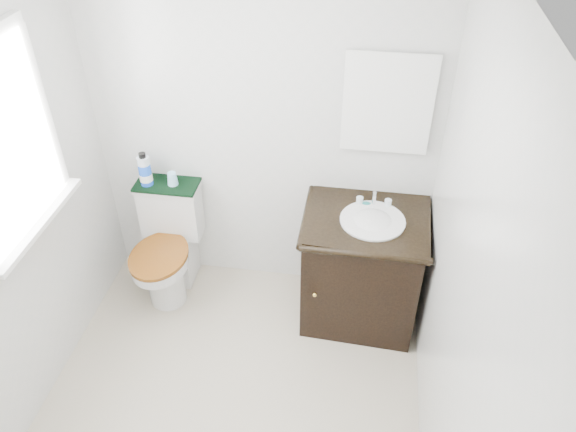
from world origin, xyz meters
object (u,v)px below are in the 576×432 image
(cup, at_px, (172,179))
(trash_bin, at_px, (325,273))
(vanity, at_px, (363,265))
(mouthwash_bottle, at_px, (145,170))
(toilet, at_px, (170,248))

(cup, bearing_deg, trash_bin, 0.67)
(vanity, height_order, mouthwash_bottle, mouthwash_bottle)
(toilet, distance_m, trash_bin, 1.11)
(toilet, bearing_deg, cup, 68.99)
(cup, bearing_deg, toilet, -111.01)
(trash_bin, xyz_separation_m, cup, (-1.04, -0.01, 0.71))
(toilet, height_order, mouthwash_bottle, mouthwash_bottle)
(mouthwash_bottle, xyz_separation_m, cup, (0.17, 0.02, -0.06))
(toilet, relative_size, trash_bin, 2.82)
(vanity, xyz_separation_m, cup, (-1.29, 0.18, 0.42))
(toilet, height_order, vanity, vanity)
(vanity, xyz_separation_m, trash_bin, (-0.25, 0.20, -0.29))
(vanity, height_order, trash_bin, vanity)
(toilet, bearing_deg, trash_bin, 6.93)
(toilet, distance_m, vanity, 1.34)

